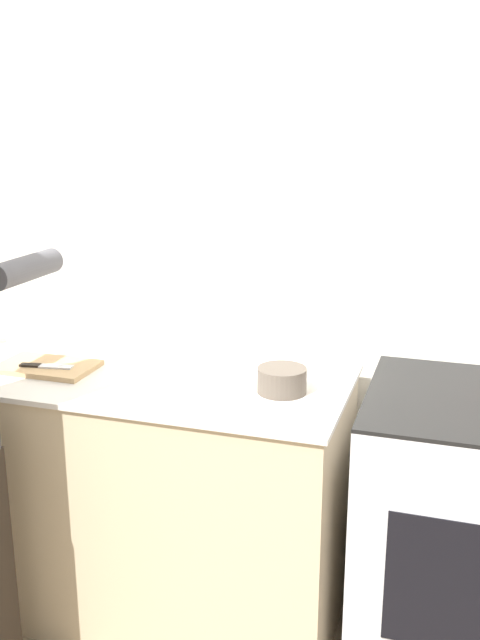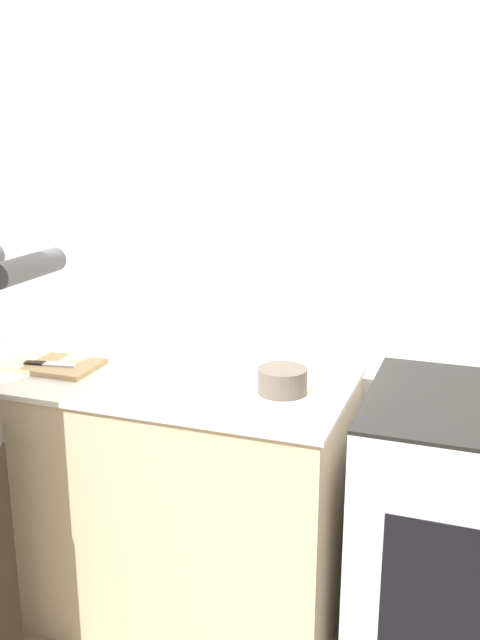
% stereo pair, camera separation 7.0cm
% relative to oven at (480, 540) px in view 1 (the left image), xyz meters
% --- Properties ---
extents(wall_back, '(8.00, 0.05, 2.60)m').
position_rel_oven_xyz_m(wall_back, '(-0.86, 0.40, 0.83)').
color(wall_back, silver).
rests_on(wall_back, ground_plane).
extents(counter, '(1.67, 0.67, 0.90)m').
position_rel_oven_xyz_m(counter, '(-1.27, -0.01, -0.02)').
color(counter, '#C6B28E').
rests_on(counter, ground_plane).
extents(oven, '(0.74, 0.66, 0.94)m').
position_rel_oven_xyz_m(oven, '(0.00, 0.00, 0.00)').
color(oven, silver).
rests_on(oven, ground_plane).
extents(cutting_board, '(0.34, 0.21, 0.02)m').
position_rel_oven_xyz_m(cutting_board, '(-1.48, -0.06, 0.44)').
color(cutting_board, tan).
rests_on(cutting_board, counter).
extents(knife, '(0.19, 0.06, 0.01)m').
position_rel_oven_xyz_m(knife, '(-1.47, -0.09, 0.45)').
color(knife, silver).
rests_on(knife, cutting_board).
extents(bowl_prep, '(0.16, 0.16, 0.08)m').
position_rel_oven_xyz_m(bowl_prep, '(-0.64, -0.03, 0.47)').
color(bowl_prep, brown).
rests_on(bowl_prep, counter).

